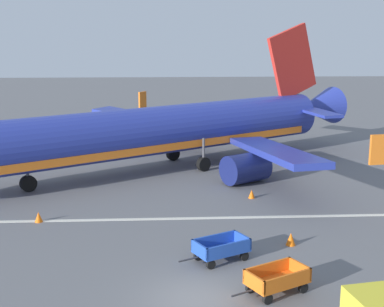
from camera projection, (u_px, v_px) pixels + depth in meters
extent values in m
plane|color=slate|center=(196.00, 298.00, 22.21)|extent=(220.00, 220.00, 0.00)
cube|color=silver|center=(186.00, 218.00, 31.69)|extent=(120.00, 0.36, 0.01)
cylinder|color=#28389E|center=(161.00, 130.00, 42.18)|extent=(27.54, 18.77, 3.70)
cube|color=orange|center=(161.00, 143.00, 42.41)|extent=(24.89, 17.05, 0.56)
cone|color=#28389E|center=(316.00, 107.00, 51.54)|extent=(5.67, 5.34, 3.52)
cube|color=#28389E|center=(274.00, 151.00, 37.88)|extent=(4.68, 13.25, 1.35)
cube|color=orange|center=(378.00, 150.00, 33.89)|extent=(1.12, 0.38, 1.90)
cylinder|color=navy|center=(246.00, 168.00, 38.76)|extent=(3.83, 3.46, 2.10)
cube|color=#28389E|center=(152.00, 120.00, 51.33)|extent=(11.98, 9.84, 1.35)
cube|color=orange|center=(142.00, 101.00, 57.80)|extent=(0.82, 1.00, 1.90)
cylinder|color=navy|center=(150.00, 138.00, 49.69)|extent=(3.83, 3.46, 2.10)
cube|color=red|center=(293.00, 62.00, 48.76)|extent=(5.29, 3.42, 6.88)
cube|color=#28389E|center=(319.00, 112.00, 47.20)|extent=(2.95, 5.48, 0.24)
cube|color=#28389E|center=(268.00, 104.00, 52.35)|extent=(5.12, 4.75, 0.24)
cylinder|color=#4C4C51|center=(27.00, 169.00, 36.74)|extent=(0.20, 0.20, 2.04)
cylinder|color=black|center=(28.00, 183.00, 36.96)|extent=(1.17, 0.96, 1.10)
cylinder|color=#4C4C51|center=(204.00, 151.00, 42.14)|extent=(0.20, 0.20, 2.04)
cylinder|color=black|center=(204.00, 164.00, 42.36)|extent=(1.17, 0.96, 1.10)
cylinder|color=#4C4C51|center=(173.00, 142.00, 45.68)|extent=(0.20, 0.20, 2.04)
cylinder|color=black|center=(173.00, 154.00, 45.90)|extent=(1.17, 0.96, 1.10)
cube|color=orange|center=(277.00, 282.00, 22.59)|extent=(2.86, 2.41, 0.08)
cube|color=orange|center=(288.00, 281.00, 21.98)|extent=(2.26, 1.26, 0.55)
cube|color=orange|center=(267.00, 269.00, 23.07)|extent=(2.26, 1.26, 0.55)
cube|color=orange|center=(254.00, 282.00, 21.92)|extent=(0.74, 1.28, 0.55)
cube|color=orange|center=(299.00, 269.00, 23.13)|extent=(0.74, 1.28, 0.55)
cylinder|color=#2D2D33|center=(242.00, 293.00, 21.70)|extent=(0.92, 0.54, 0.08)
cylinder|color=black|center=(268.00, 299.00, 21.71)|extent=(0.46, 0.35, 0.44)
cylinder|color=black|center=(251.00, 288.00, 22.65)|extent=(0.46, 0.35, 0.44)
cylinder|color=black|center=(303.00, 288.00, 22.65)|extent=(0.46, 0.35, 0.44)
cylinder|color=black|center=(285.00, 278.00, 23.59)|extent=(0.46, 0.35, 0.44)
cube|color=#234CB2|center=(221.00, 251.00, 25.80)|extent=(2.86, 2.39, 0.08)
cube|color=#234CB2|center=(229.00, 249.00, 25.19)|extent=(2.27, 1.24, 0.55)
cube|color=#234CB2|center=(214.00, 240.00, 26.28)|extent=(2.27, 1.24, 0.55)
cube|color=#234CB2|center=(200.00, 250.00, 25.14)|extent=(0.73, 1.29, 0.55)
cube|color=#234CB2|center=(242.00, 240.00, 26.33)|extent=(0.73, 1.29, 0.55)
cylinder|color=#2D2D33|center=(188.00, 259.00, 24.92)|extent=(0.93, 0.53, 0.08)
cylinder|color=black|center=(211.00, 264.00, 24.93)|extent=(0.46, 0.34, 0.44)
cylinder|color=black|center=(198.00, 256.00, 25.87)|extent=(0.46, 0.34, 0.44)
cylinder|color=black|center=(244.00, 256.00, 25.85)|extent=(0.46, 0.34, 0.44)
cylinder|color=black|center=(231.00, 248.00, 26.80)|extent=(0.46, 0.34, 0.44)
cone|color=orange|center=(291.00, 239.00, 27.69)|extent=(0.50, 0.50, 0.65)
cone|color=orange|center=(252.00, 194.00, 35.52)|extent=(0.43, 0.43, 0.56)
cone|color=orange|center=(39.00, 217.00, 31.07)|extent=(0.45, 0.45, 0.59)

